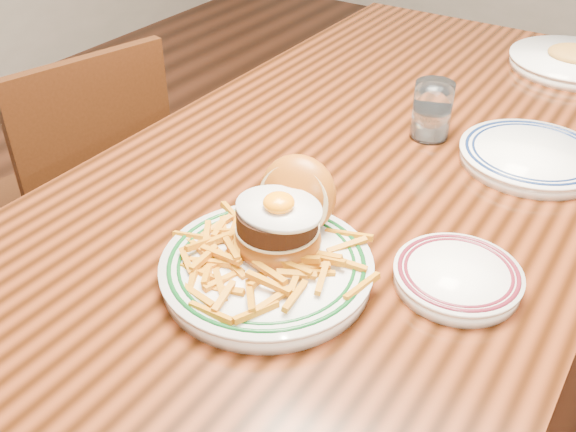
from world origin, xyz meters
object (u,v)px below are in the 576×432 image
Objects in this scene: table at (379,187)px; chair_left at (88,190)px; main_plate at (272,249)px; side_plate at (458,276)px.

table is 0.80m from chair_left.
main_plate is 0.26m from side_plate.
table is 0.43m from main_plate.
main_plate reaches higher than table.
chair_left is 4.74× the size of side_plate.
main_plate reaches higher than chair_left.
table is at bearing 84.96° from main_plate.
main_plate is at bearing -85.87° from table.
table is 5.18× the size of main_plate.
chair_left is (-0.76, -0.10, -0.22)m from table.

